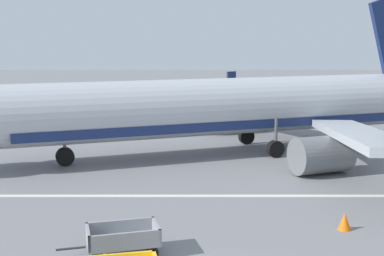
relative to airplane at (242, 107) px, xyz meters
name	(u,v)px	position (x,y,z in m)	size (l,w,h in m)	color
grass_strip	(197,99)	(-2.70, 30.26, -3.02)	(220.00, 28.00, 0.06)	#477A38
apron_stripe	(204,196)	(-2.70, -9.83, -3.05)	(120.00, 0.36, 0.01)	silver
airplane	(242,107)	(0.00, 0.00, 0.00)	(36.60, 29.77, 11.34)	#B2B7BC
baggage_cart_second_in_row	(123,239)	(-5.71, -16.73, -2.45)	(3.62, 1.99, 1.07)	gray
traffic_cone_near_plane	(345,221)	(2.85, -14.29, -2.71)	(0.53, 0.53, 0.70)	orange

